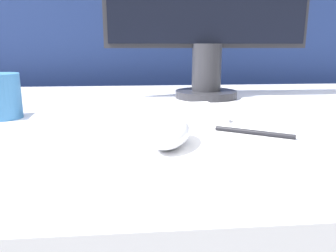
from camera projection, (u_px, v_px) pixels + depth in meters
partition_panel at (141, 93)px, 1.36m from camera, size 5.00×0.03×1.40m
computer_mouse_near at (170, 133)px, 0.48m from camera, size 0.09×0.13×0.04m
keyboard at (131, 114)px, 0.65m from camera, size 0.38×0.15×0.02m
mug at (1, 96)px, 0.66m from camera, size 0.08×0.08×0.09m
pen at (254, 132)px, 0.55m from camera, size 0.12×0.08×0.01m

